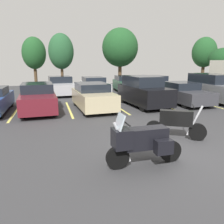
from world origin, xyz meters
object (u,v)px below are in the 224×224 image
object	(u,v)px
motorcycle_second	(176,122)
car_black	(143,91)
motorcycle_touring	(142,141)
car_grey	(212,87)
car_far_navy	(155,83)
car_far_white	(94,85)
car_maroon	(38,98)
car_far_green	(126,84)
car_far_silver	(61,86)
car_charcoal	(182,93)
car_champagne	(93,97)

from	to	relation	value
motorcycle_second	car_black	size ratio (longest dim) A/B	0.43
motorcycle_touring	car_grey	size ratio (longest dim) A/B	0.43
motorcycle_touring	car_far_navy	xyz separation A→B (m)	(7.32, 14.09, 0.04)
motorcycle_touring	car_far_white	bearing A→B (deg)	83.91
car_maroon	car_far_white	size ratio (longest dim) A/B	1.06
car_maroon	car_far_green	size ratio (longest dim) A/B	1.07
motorcycle_second	car_grey	size ratio (longest dim) A/B	0.38
car_maroon	car_far_green	world-z (taller)	car_maroon
car_far_silver	car_far_white	world-z (taller)	car_far_silver
car_maroon	car_grey	size ratio (longest dim) A/B	0.97
car_grey	car_far_navy	world-z (taller)	car_grey
car_maroon	motorcycle_touring	bearing A→B (deg)	-69.72
motorcycle_touring	car_far_white	size ratio (longest dim) A/B	0.46
car_maroon	car_charcoal	xyz separation A→B (m)	(9.04, -0.05, -0.07)
car_grey	car_far_white	size ratio (longest dim) A/B	1.09
car_far_silver	car_black	bearing A→B (deg)	-53.99
motorcycle_touring	car_grey	bearing A→B (deg)	42.92
car_far_silver	car_far_navy	distance (m)	8.70
car_champagne	car_far_silver	distance (m)	6.82
car_far_green	car_far_navy	size ratio (longest dim) A/B	1.01
car_charcoal	car_far_white	distance (m)	7.97
car_black	car_charcoal	world-z (taller)	car_black
motorcycle_second	car_maroon	distance (m)	7.91
car_far_green	car_maroon	bearing A→B (deg)	-139.73
car_charcoal	car_far_navy	world-z (taller)	car_far_navy
car_champagne	car_grey	size ratio (longest dim) A/B	0.87
car_far_white	car_far_green	size ratio (longest dim) A/B	1.01
car_far_silver	car_far_green	xyz separation A→B (m)	(5.81, -0.04, 0.02)
car_black	car_far_navy	size ratio (longest dim) A/B	0.99
car_far_navy	car_champagne	bearing A→B (deg)	-137.34
car_champagne	motorcycle_touring	bearing A→B (deg)	-90.92
car_champagne	car_far_green	xyz separation A→B (m)	(4.31, 6.61, 0.00)
motorcycle_touring	motorcycle_second	size ratio (longest dim) A/B	1.13
car_maroon	car_far_silver	size ratio (longest dim) A/B	1.02
motorcycle_touring	car_far_silver	distance (m)	14.17
car_champagne	car_charcoal	size ratio (longest dim) A/B	0.92
car_grey	car_far_green	xyz separation A→B (m)	(-4.34, 5.90, -0.18)
car_maroon	car_black	world-z (taller)	car_black
car_champagne	car_far_silver	bearing A→B (deg)	102.68
car_maroon	car_champagne	size ratio (longest dim) A/B	1.11
car_black	car_far_navy	bearing A→B (deg)	58.22
car_grey	motorcycle_touring	bearing A→B (deg)	-137.08
car_far_silver	car_grey	bearing A→B (deg)	-30.35
motorcycle_touring	motorcycle_second	world-z (taller)	motorcycle_touring
car_black	car_far_silver	distance (m)	8.00
motorcycle_second	car_charcoal	xyz separation A→B (m)	(4.16, 6.16, 0.07)
car_grey	car_far_silver	world-z (taller)	car_grey
car_maroon	car_charcoal	world-z (taller)	car_maroon
car_far_navy	car_far_silver	bearing A→B (deg)	179.91
car_champagne	motorcycle_second	bearing A→B (deg)	-72.27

